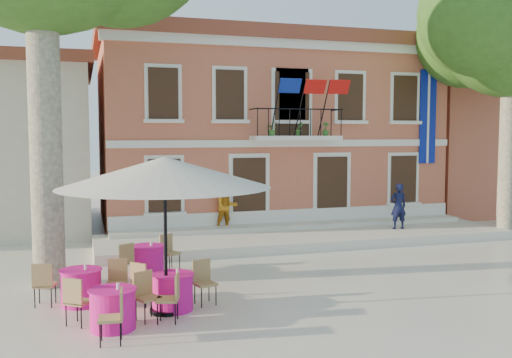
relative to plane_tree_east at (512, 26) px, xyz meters
The scene contains 12 objects.
ground 12.30m from the plane_tree_east, 159.67° to the right, with size 90.00×90.00×0.00m, color beige.
main_building 10.41m from the plane_tree_east, 137.71° to the left, with size 13.50×9.59×7.50m.
neighbor_east 9.89m from the plane_tree_east, 57.79° to the left, with size 9.40×9.40×6.40m.
terrace 10.28m from the plane_tree_east, behind, with size 14.00×3.40×0.30m, color silver.
plane_tree_east is the anchor object (origin of this frame).
patio_umbrella 14.63m from the plane_tree_east, 157.81° to the right, with size 4.30×4.30×3.20m.
pedestrian_navy 7.43m from the plane_tree_east, 168.44° to the left, with size 0.59×0.39×1.61m, color #0F1334.
pedestrian_orange 11.80m from the plane_tree_east, 166.80° to the left, with size 0.80×0.62×1.64m, color orange.
cafe_table_0 15.41m from the plane_tree_east, 157.93° to the right, with size 1.80×1.82×0.95m.
cafe_table_1 16.69m from the plane_tree_east, 163.82° to the right, with size 1.97×0.90×0.95m.
cafe_table_2 16.74m from the plane_tree_east, 156.80° to the right, with size 1.86×1.71×0.95m.
cafe_table_3 14.82m from the plane_tree_east, behind, with size 1.88×1.31×0.95m.
Camera 1 is at (-5.24, -13.34, 3.68)m, focal length 40.00 mm.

